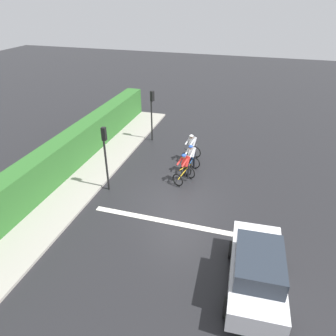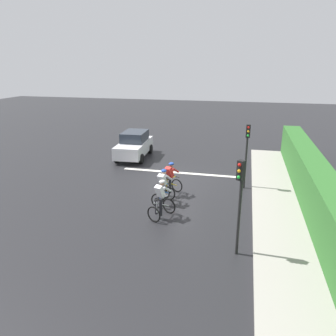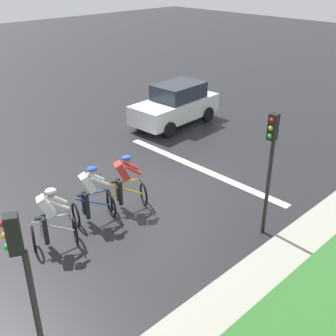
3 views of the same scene
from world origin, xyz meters
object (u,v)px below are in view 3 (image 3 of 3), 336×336
(cyclist_lead, at_px, (51,220))
(traffic_light_near_crossing, at_px, (270,157))
(traffic_light_far_junction, at_px, (25,277))
(cyclist_mid, at_px, (125,183))
(cyclist_second, at_px, (91,196))
(car_white, at_px, (176,104))

(cyclist_lead, xyz_separation_m, traffic_light_near_crossing, (-3.32, -4.24, 1.43))
(traffic_light_near_crossing, relative_size, traffic_light_far_junction, 1.00)
(cyclist_lead, distance_m, cyclist_mid, 2.48)
(cyclist_lead, distance_m, traffic_light_far_junction, 4.02)
(cyclist_second, height_order, traffic_light_far_junction, traffic_light_far_junction)
(car_white, bearing_deg, cyclist_second, 118.46)
(car_white, bearing_deg, traffic_light_far_junction, 124.58)
(cyclist_lead, distance_m, traffic_light_near_crossing, 5.57)
(cyclist_second, xyz_separation_m, cyclist_mid, (-0.08, -1.09, 0.00))
(cyclist_second, xyz_separation_m, traffic_light_far_junction, (-3.41, 3.44, 1.43))
(cyclist_lead, xyz_separation_m, cyclist_second, (0.27, -1.38, 0.00))
(cyclist_second, xyz_separation_m, traffic_light_near_crossing, (-3.58, -2.87, 1.43))
(cyclist_lead, bearing_deg, traffic_light_near_crossing, -128.02)
(cyclist_mid, bearing_deg, car_white, -56.80)
(traffic_light_near_crossing, bearing_deg, cyclist_second, 38.67)
(car_white, relative_size, traffic_light_far_junction, 1.25)
(cyclist_lead, relative_size, cyclist_second, 1.00)
(car_white, xyz_separation_m, traffic_light_far_junction, (-7.25, 10.52, 1.35))
(cyclist_second, height_order, traffic_light_near_crossing, traffic_light_near_crossing)
(car_white, xyz_separation_m, traffic_light_near_crossing, (-7.43, 4.22, 1.35))
(cyclist_lead, bearing_deg, car_white, -64.11)
(traffic_light_far_junction, bearing_deg, car_white, -55.42)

